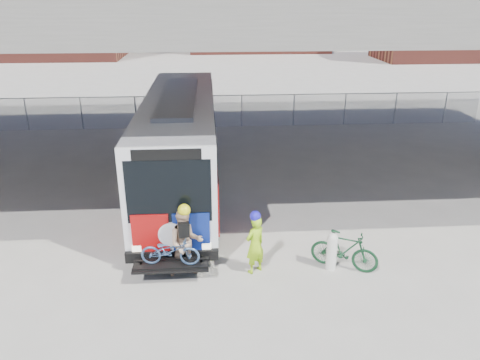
{
  "coord_description": "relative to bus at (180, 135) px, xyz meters",
  "views": [
    {
      "loc": [
        -0.91,
        -14.21,
        7.15
      ],
      "look_at": [
        0.05,
        -0.35,
        1.6
      ],
      "focal_mm": 35.0,
      "sensor_mm": 36.0,
      "label": 1
    }
  ],
  "objects": [
    {
      "name": "cyclist_hivis",
      "position": [
        2.26,
        -6.34,
        -1.22
      ],
      "size": [
        0.73,
        0.68,
        1.84
      ],
      "rotation": [
        0.0,
        0.0,
        3.75
      ],
      "color": "#A1DE17",
      "rests_on": "ground"
    },
    {
      "name": "cyclist_tan",
      "position": [
        0.4,
        -6.34,
        -1.12
      ],
      "size": [
        1.03,
        0.86,
        2.1
      ],
      "rotation": [
        0.0,
        0.0,
        0.15
      ],
      "color": "tan",
      "rests_on": "ground"
    },
    {
      "name": "bike_parked",
      "position": [
        4.74,
        -6.34,
        -1.55
      ],
      "size": [
        1.91,
        1.33,
        1.13
      ],
      "primitive_type": "imported",
      "rotation": [
        0.0,
        0.0,
        1.1
      ],
      "color": "#133D22",
      "rests_on": "ground"
    },
    {
      "name": "overpass",
      "position": [
        2.0,
        0.85,
        4.43
      ],
      "size": [
        40.0,
        16.0,
        7.95
      ],
      "color": "#605E59",
      "rests_on": "ground"
    },
    {
      "name": "bollard",
      "position": [
        4.39,
        -6.34,
        -1.52
      ],
      "size": [
        0.29,
        0.29,
        1.09
      ],
      "color": "silver",
      "rests_on": "ground"
    },
    {
      "name": "chainlink_fence",
      "position": [
        2.0,
        8.85,
        -0.69
      ],
      "size": [
        30.0,
        0.06,
        30.0
      ],
      "color": "gray",
      "rests_on": "ground"
    },
    {
      "name": "brick_buildings",
      "position": [
        3.23,
        45.07,
        3.31
      ],
      "size": [
        54.0,
        22.0,
        12.0
      ],
      "color": "maroon",
      "rests_on": "ground"
    },
    {
      "name": "ground",
      "position": [
        2.0,
        -3.15,
        -2.11
      ],
      "size": [
        160.0,
        160.0,
        0.0
      ],
      "primitive_type": "plane",
      "color": "#9E9991",
      "rests_on": "ground"
    },
    {
      "name": "bus",
      "position": [
        0.0,
        0.0,
        0.0
      ],
      "size": [
        2.67,
        12.91,
        3.69
      ],
      "color": "silver",
      "rests_on": "ground"
    }
  ]
}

